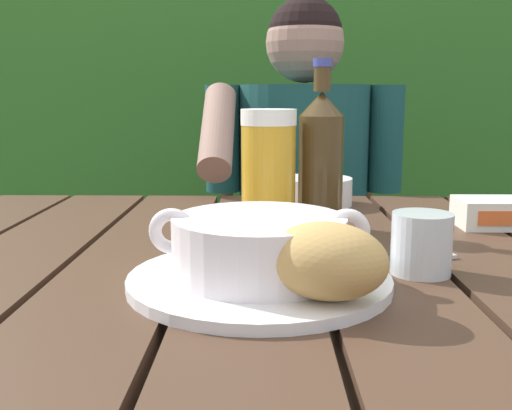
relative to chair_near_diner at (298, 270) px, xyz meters
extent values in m
cube|color=#462F21|center=(-0.42, -0.90, 0.27)|extent=(0.14, 0.93, 0.04)
cube|color=#462F21|center=(-0.27, -0.90, 0.27)|extent=(0.14, 0.93, 0.04)
cube|color=#462F21|center=(-0.11, -0.90, 0.27)|extent=(0.14, 0.93, 0.04)
cube|color=#462F21|center=(0.04, -0.90, 0.27)|extent=(0.14, 0.93, 0.04)
cube|color=#462F21|center=(0.19, -0.90, 0.27)|extent=(0.14, 0.93, 0.04)
cube|color=#462F21|center=(-0.11, -0.46, 0.21)|extent=(1.32, 0.03, 0.08)
cube|color=#295D20|center=(-0.11, 0.85, 0.36)|extent=(3.65, 0.60, 1.68)
cylinder|color=#4C3823|center=(-0.64, 1.00, 0.60)|extent=(0.10, 0.10, 2.17)
cylinder|color=#432D14|center=(0.21, -0.24, -0.25)|extent=(0.04, 0.04, 0.46)
cylinder|color=#432D14|center=(-0.21, -0.24, -0.25)|extent=(0.04, 0.04, 0.46)
cylinder|color=#432D14|center=(0.21, 0.13, -0.25)|extent=(0.04, 0.04, 0.46)
cylinder|color=#432D14|center=(-0.21, 0.13, -0.25)|extent=(0.04, 0.04, 0.46)
cube|color=#432D14|center=(0.00, -0.05, -0.02)|extent=(0.46, 0.40, 0.02)
cylinder|color=#432D14|center=(0.21, 0.13, 0.23)|extent=(0.04, 0.04, 0.52)
cylinder|color=#432D14|center=(-0.21, 0.13, 0.23)|extent=(0.04, 0.04, 0.52)
cube|color=#432D14|center=(0.00, 0.13, 0.16)|extent=(0.42, 0.02, 0.04)
cube|color=#432D14|center=(0.00, 0.13, 0.29)|extent=(0.42, 0.02, 0.04)
cube|color=#432D14|center=(0.00, 0.13, 0.42)|extent=(0.42, 0.02, 0.04)
cylinder|color=#164341|center=(0.09, -0.25, 0.03)|extent=(0.13, 0.40, 0.13)
cylinder|color=#164341|center=(-0.09, -0.25, 0.03)|extent=(0.13, 0.40, 0.13)
cylinder|color=#164341|center=(0.00, -0.15, 0.27)|extent=(0.32, 0.32, 0.49)
sphere|color=#916E60|center=(0.00, -0.15, 0.62)|extent=(0.19, 0.19, 0.19)
sphere|color=black|center=(0.00, -0.15, 0.64)|extent=(0.18, 0.18, 0.18)
cylinder|color=#164341|center=(0.20, -0.17, 0.39)|extent=(0.08, 0.08, 0.26)
cylinder|color=#164341|center=(-0.20, -0.17, 0.39)|extent=(0.08, 0.08, 0.26)
cylinder|color=#916E60|center=(-0.20, -0.33, 0.42)|extent=(0.07, 0.25, 0.21)
cylinder|color=white|center=(-0.10, -1.02, 0.30)|extent=(0.28, 0.28, 0.01)
cylinder|color=white|center=(-0.10, -1.02, 0.33)|extent=(0.19, 0.19, 0.06)
cylinder|color=#B75D21|center=(-0.10, -1.02, 0.35)|extent=(0.16, 0.16, 0.01)
torus|color=white|center=(-0.20, -1.02, 0.35)|extent=(0.05, 0.01, 0.05)
torus|color=white|center=(-0.01, -1.02, 0.35)|extent=(0.05, 0.01, 0.05)
ellipsoid|color=tan|center=(-0.04, -1.09, 0.34)|extent=(0.14, 0.12, 0.07)
cylinder|color=gold|center=(-0.09, -0.77, 0.37)|extent=(0.08, 0.08, 0.16)
cylinder|color=white|center=(-0.09, -0.77, 0.46)|extent=(0.08, 0.08, 0.02)
cylinder|color=#423018|center=(-0.01, -0.74, 0.38)|extent=(0.07, 0.07, 0.17)
cone|color=#423018|center=(-0.01, -0.74, 0.48)|extent=(0.07, 0.07, 0.04)
cylinder|color=#423018|center=(-0.01, -0.74, 0.52)|extent=(0.03, 0.03, 0.04)
cylinder|color=#383F94|center=(-0.01, -0.74, 0.54)|extent=(0.03, 0.03, 0.01)
cylinder|color=silver|center=(0.08, -0.97, 0.32)|extent=(0.07, 0.07, 0.07)
cube|color=white|center=(0.26, -0.72, 0.31)|extent=(0.11, 0.08, 0.04)
cube|color=orange|center=(0.26, -0.76, 0.31)|extent=(0.08, 0.00, 0.02)
cube|color=silver|center=(0.09, -0.92, 0.29)|extent=(0.11, 0.05, 0.00)
cube|color=black|center=(0.04, -0.94, 0.29)|extent=(0.06, 0.04, 0.01)
cylinder|color=white|center=(0.00, -0.53, 0.31)|extent=(0.13, 0.13, 0.05)
camera|label=1|loc=(-0.10, -1.63, 0.49)|focal=41.53mm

